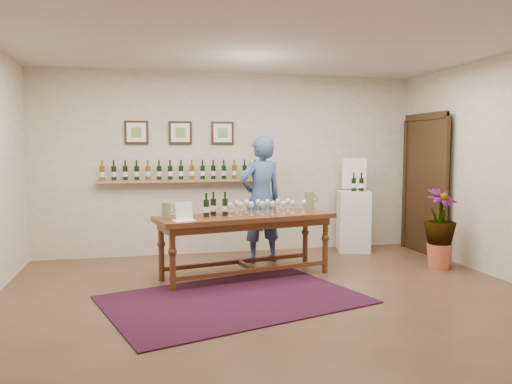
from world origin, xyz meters
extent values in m
plane|color=#4E3222|center=(0.00, 0.00, 0.00)|extent=(6.00, 6.00, 0.00)
plane|color=beige|center=(0.00, 2.50, 1.40)|extent=(6.00, 0.00, 6.00)
plane|color=beige|center=(0.00, -2.50, 1.40)|extent=(6.00, 0.00, 6.00)
plane|color=beige|center=(3.00, 0.00, 1.40)|extent=(0.00, 5.00, 5.00)
plane|color=beige|center=(0.00, 0.00, 2.80)|extent=(6.00, 6.00, 0.00)
cube|color=tan|center=(-0.80, 2.41, 1.15)|extent=(2.50, 0.16, 0.04)
cube|color=black|center=(2.94, 1.70, 1.05)|extent=(0.10, 1.00, 2.10)
cube|color=black|center=(2.89, 1.70, 1.05)|extent=(0.04, 1.12, 2.22)
cube|color=black|center=(-1.45, 2.48, 1.88)|extent=(0.35, 0.03, 0.35)
cube|color=white|center=(-1.45, 2.46, 1.88)|extent=(0.28, 0.01, 0.28)
cube|color=#759E4F|center=(-1.45, 2.45, 1.88)|extent=(0.15, 0.00, 0.15)
cube|color=black|center=(-0.80, 2.48, 1.88)|extent=(0.35, 0.03, 0.35)
cube|color=white|center=(-0.80, 2.46, 1.88)|extent=(0.28, 0.01, 0.28)
cube|color=#759E4F|center=(-0.80, 2.45, 1.88)|extent=(0.15, 0.00, 0.15)
cube|color=black|center=(-0.15, 2.48, 1.88)|extent=(0.35, 0.03, 0.35)
cube|color=white|center=(-0.15, 2.46, 1.88)|extent=(0.28, 0.01, 0.28)
cube|color=#759E4F|center=(-0.15, 2.45, 1.88)|extent=(0.15, 0.00, 0.15)
cube|color=#4E0D19|center=(-0.43, -0.02, 0.01)|extent=(3.07, 2.48, 0.01)
cube|color=#4C1E13|center=(-0.11, 0.92, 0.77)|extent=(2.36, 1.18, 0.06)
cube|color=#4C1E13|center=(-0.11, 0.92, 0.70)|extent=(2.22, 1.03, 0.10)
cylinder|color=#4C1E13|center=(-1.06, 0.45, 0.37)|extent=(0.09, 0.09, 0.74)
cylinder|color=#4C1E13|center=(0.95, 0.88, 0.37)|extent=(0.09, 0.09, 0.74)
cylinder|color=#4C1E13|center=(-1.17, 0.96, 0.37)|extent=(0.09, 0.09, 0.74)
cylinder|color=#4C1E13|center=(0.85, 1.38, 0.37)|extent=(0.09, 0.09, 0.74)
cube|color=#4C1E13|center=(-0.05, 0.67, 0.14)|extent=(2.02, 0.48, 0.05)
cube|color=#4C1E13|center=(-0.16, 1.17, 0.14)|extent=(2.02, 0.48, 0.05)
cube|color=#4C1E13|center=(-0.11, 0.92, 0.14)|extent=(0.16, 0.51, 0.05)
cube|color=white|center=(-0.91, 0.59, 0.91)|extent=(0.28, 0.23, 0.22)
cube|color=white|center=(1.90, 2.13, 0.48)|extent=(0.59, 0.59, 0.97)
cube|color=white|center=(1.97, 2.27, 1.24)|extent=(0.39, 0.12, 0.54)
cone|color=#BE5D3F|center=(2.54, 0.73, 0.17)|extent=(0.33, 0.33, 0.35)
imported|color=#1C3315|center=(2.54, 0.73, 0.65)|extent=(0.59, 0.59, 0.60)
imported|color=#364E80|center=(0.28, 1.72, 0.91)|extent=(0.76, 0.60, 1.82)
camera|label=1|loc=(-1.38, -5.22, 1.64)|focal=35.00mm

